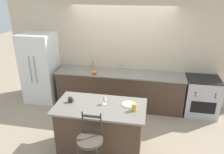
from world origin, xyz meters
name	(u,v)px	position (x,y,z in m)	size (l,w,h in m)	color
ground_plane	(117,112)	(0.00, 0.00, 0.00)	(18.00, 18.00, 0.00)	tan
wall_back	(122,52)	(0.00, 0.73, 1.35)	(6.00, 0.07, 2.70)	beige
back_counter	(120,89)	(0.00, 0.39, 0.46)	(3.19, 0.71, 0.92)	#4C3828
sink_faucet	(121,65)	(0.00, 0.60, 1.06)	(0.02, 0.13, 0.22)	#ADAFB5
kitchen_island	(101,128)	(-0.09, -1.34, 0.48)	(1.62, 0.87, 0.96)	#4C3828
refrigerator	(41,68)	(-2.11, 0.34, 0.91)	(0.83, 0.76, 1.83)	white
oven_range	(201,96)	(1.99, 0.37, 0.46)	(0.76, 0.71, 0.92)	#B7B7BC
bar_stool_near	(90,146)	(-0.09, -2.01, 0.62)	(0.41, 0.41, 1.14)	#332D28
dinner_plate	(129,104)	(0.41, -1.21, 0.96)	(0.27, 0.27, 0.02)	beige
wine_glass	(104,97)	(-0.02, -1.27, 1.09)	(0.08, 0.08, 0.19)	white
coffee_mug	(70,100)	(-0.65, -1.31, 1.00)	(0.11, 0.08, 0.09)	#232326
tumbler_cup	(134,107)	(0.52, -1.39, 1.02)	(0.08, 0.08, 0.13)	gold
pumpkin_decoration	(94,72)	(-0.60, 0.17, 0.97)	(0.13, 0.13, 0.12)	orange
soap_bottle	(93,65)	(-0.76, 0.62, 1.00)	(0.04, 0.04, 0.18)	#89B260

